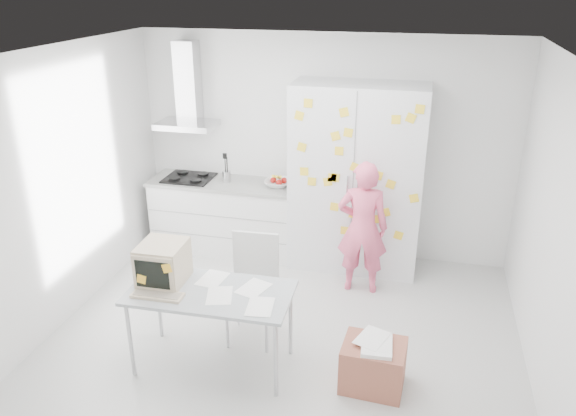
% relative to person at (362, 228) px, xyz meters
% --- Properties ---
extents(floor, '(4.50, 4.00, 0.02)m').
position_rel_person_xyz_m(floor, '(-0.60, -1.10, -0.76)').
color(floor, silver).
rests_on(floor, ground).
extents(walls, '(4.52, 4.01, 2.70)m').
position_rel_person_xyz_m(walls, '(-0.60, -0.38, 0.60)').
color(walls, white).
rests_on(walls, ground).
extents(ceiling, '(4.50, 4.00, 0.02)m').
position_rel_person_xyz_m(ceiling, '(-0.60, -1.10, 1.95)').
color(ceiling, white).
rests_on(ceiling, walls).
extents(counter_run, '(1.84, 0.63, 1.28)m').
position_rel_person_xyz_m(counter_run, '(-1.80, 0.60, -0.28)').
color(counter_run, white).
rests_on(counter_run, ground).
extents(range_hood, '(0.70, 0.48, 1.01)m').
position_rel_person_xyz_m(range_hood, '(-2.25, 0.74, 1.20)').
color(range_hood, silver).
rests_on(range_hood, walls).
extents(tall_cabinet, '(1.50, 0.68, 2.20)m').
position_rel_person_xyz_m(tall_cabinet, '(-0.15, 0.57, 0.35)').
color(tall_cabinet, silver).
rests_on(tall_cabinet, ground).
extents(person, '(0.57, 0.40, 1.51)m').
position_rel_person_xyz_m(person, '(0.00, 0.00, 0.00)').
color(person, '#F45F84').
rests_on(person, ground).
extents(desk, '(1.43, 0.74, 1.13)m').
position_rel_person_xyz_m(desk, '(-1.41, -1.61, 0.10)').
color(desk, '#A5ACB0').
rests_on(desk, ground).
extents(chair, '(0.49, 0.49, 1.04)m').
position_rel_person_xyz_m(chair, '(-0.91, -1.10, -0.17)').
color(chair, silver).
rests_on(chair, ground).
extents(cardboard_box, '(0.55, 0.45, 0.46)m').
position_rel_person_xyz_m(cardboard_box, '(0.31, -1.60, -0.54)').
color(cardboard_box, '#A65E47').
rests_on(cardboard_box, ground).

